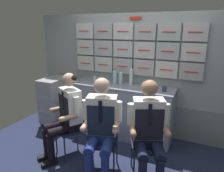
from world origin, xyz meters
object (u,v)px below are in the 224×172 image
object	(u,v)px
water_bottle_clear	(115,76)
paper_cup_tan	(164,89)
folding_chair_left	(76,122)
crew_member_center	(101,123)
service_trolley	(56,99)
snack_banana	(150,87)
folding_chair_right	(146,136)
folding_chair_center	(103,132)
crew_member_right	(149,127)
crew_member_left	(66,112)

from	to	relation	value
water_bottle_clear	paper_cup_tan	distance (m)	0.92
folding_chair_left	crew_member_center	world-z (taller)	crew_member_center
service_trolley	folding_chair_left	size ratio (longest dim) A/B	1.12
paper_cup_tan	snack_banana	bearing A→B (deg)	169.33
service_trolley	folding_chair_right	bearing A→B (deg)	-18.57
water_bottle_clear	snack_banana	xyz separation A→B (m)	(0.66, -0.06, -0.11)
folding_chair_center	crew_member_right	world-z (taller)	crew_member_right
crew_member_left	paper_cup_tan	distance (m)	1.56
folding_chair_right	paper_cup_tan	size ratio (longest dim) A/B	10.04
crew_member_right	paper_cup_tan	xyz separation A→B (m)	(-0.00, 0.90, 0.26)
crew_member_left	crew_member_right	size ratio (longest dim) A/B	0.99
folding_chair_left	crew_member_right	distance (m)	1.19
crew_member_left	crew_member_right	bearing A→B (deg)	0.39
service_trolley	folding_chair_center	distance (m)	1.74
service_trolley	crew_member_center	xyz separation A→B (m)	(1.57, -0.99, 0.22)
folding_chair_center	snack_banana	xyz separation A→B (m)	(0.38, 0.95, 0.44)
folding_chair_left	water_bottle_clear	distance (m)	1.07
crew_member_left	snack_banana	world-z (taller)	crew_member_left
crew_member_left	paper_cup_tan	bearing A→B (deg)	36.19
service_trolley	folding_chair_right	xyz separation A→B (m)	(2.09, -0.70, 0.01)
folding_chair_left	crew_member_center	xyz separation A→B (m)	(0.58, -0.28, 0.21)
crew_member_center	crew_member_right	world-z (taller)	same
water_bottle_clear	crew_member_right	bearing A→B (deg)	-47.89
crew_member_left	paper_cup_tan	size ratio (longest dim) A/B	15.42
folding_chair_left	folding_chair_right	world-z (taller)	same
water_bottle_clear	folding_chair_right	bearing A→B (deg)	-45.59
water_bottle_clear	crew_member_center	bearing A→B (deg)	-74.19
folding_chair_left	folding_chair_right	xyz separation A→B (m)	(1.10, 0.02, 0.00)
service_trolley	paper_cup_tan	xyz separation A→B (m)	(2.15, 0.06, 0.48)
crew_member_left	crew_member_right	xyz separation A→B (m)	(1.25, 0.01, 0.01)
folding_chair_left	folding_chair_center	xyz separation A→B (m)	(0.53, -0.13, 0.00)
service_trolley	folding_chair_center	xyz separation A→B (m)	(1.52, -0.84, 0.01)
crew_member_left	snack_banana	xyz separation A→B (m)	(1.00, 0.95, 0.25)
folding_chair_left	water_bottle_clear	xyz separation A→B (m)	(0.25, 0.88, 0.55)
folding_chair_left	folding_chair_center	size ratio (longest dim) A/B	1.00
folding_chair_right	crew_member_right	world-z (taller)	crew_member_right
folding_chair_left	crew_member_center	bearing A→B (deg)	-25.46
folding_chair_center	water_bottle_clear	xyz separation A→B (m)	(-0.28, 1.01, 0.55)
folding_chair_center	crew_member_center	xyz separation A→B (m)	(0.05, -0.15, 0.21)
folding_chair_center	water_bottle_clear	size ratio (longest dim) A/B	3.15
water_bottle_clear	paper_cup_tan	xyz separation A→B (m)	(0.91, -0.11, -0.08)
crew_member_left	paper_cup_tan	world-z (taller)	crew_member_left
crew_member_center	folding_chair_center	bearing A→B (deg)	107.31
folding_chair_center	paper_cup_tan	distance (m)	1.19
folding_chair_center	service_trolley	bearing A→B (deg)	150.95
snack_banana	water_bottle_clear	bearing A→B (deg)	174.61
crew_member_center	service_trolley	bearing A→B (deg)	147.62
crew_member_left	folding_chair_right	size ratio (longest dim) A/B	1.54
service_trolley	crew_member_left	distance (m)	1.26
water_bottle_clear	folding_chair_left	bearing A→B (deg)	-106.01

